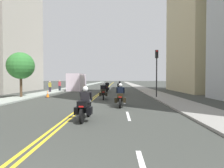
{
  "coord_description": "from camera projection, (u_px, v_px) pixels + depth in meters",
  "views": [
    {
      "loc": [
        2.41,
        -1.8,
        1.93
      ],
      "look_at": [
        1.74,
        20.24,
        1.34
      ],
      "focal_mm": 30.12,
      "sensor_mm": 36.0,
      "label": 1
    }
  ],
  "objects": [
    {
      "name": "centreline_yellow_outer",
      "position": [
        109.0,
        86.0,
        49.88
      ],
      "size": [
        0.12,
        132.0,
        0.01
      ],
      "primitive_type": "cube",
      "color": "yellow",
      "rests_on": "ground"
    },
    {
      "name": "building_right_1",
      "position": [
        207.0,
        30.0,
        28.63
      ],
      "size": [
        8.94,
        13.24,
        18.84
      ],
      "color": "tan",
      "rests_on": "ground"
    },
    {
      "name": "ground_plane",
      "position": [
        109.0,
        86.0,
        49.89
      ],
      "size": [
        264.0,
        264.0,
        0.0
      ],
      "primitive_type": "plane",
      "color": "#363935"
    },
    {
      "name": "parked_truck",
      "position": [
        77.0,
        83.0,
        32.15
      ],
      "size": [
        2.2,
        6.5,
        2.8
      ],
      "color": "#BBB0C6",
      "rests_on": "ground"
    },
    {
      "name": "motorcycle_2",
      "position": [
        103.0,
        92.0,
        17.73
      ],
      "size": [
        0.78,
        2.19,
        1.61
      ],
      "rotation": [
        0.0,
        0.0,
        0.06
      ],
      "color": "black",
      "rests_on": "ground"
    },
    {
      "name": "pedestrian_0",
      "position": [
        60.0,
        86.0,
        29.1
      ],
      "size": [
        0.37,
        0.5,
        1.75
      ],
      "rotation": [
        0.0,
        0.0,
        1.08
      ],
      "color": "#22252E",
      "rests_on": "ground"
    },
    {
      "name": "motorcycle_1",
      "position": [
        120.0,
        97.0,
        12.98
      ],
      "size": [
        0.78,
        2.11,
        1.63
      ],
      "rotation": [
        0.0,
        0.0,
        -0.04
      ],
      "color": "black",
      "rests_on": "ground"
    },
    {
      "name": "pedestrian_1",
      "position": [
        50.0,
        87.0,
        26.47
      ],
      "size": [
        0.49,
        0.23,
        1.64
      ],
      "rotation": [
        0.0,
        0.0,
        3.18
      ],
      "color": "#2B232F",
      "rests_on": "ground"
    },
    {
      "name": "traffic_light_near",
      "position": [
        157.0,
        65.0,
        18.83
      ],
      "size": [
        0.28,
        0.38,
        4.83
      ],
      "color": "black",
      "rests_on": "ground"
    },
    {
      "name": "motorcycle_3",
      "position": [
        120.0,
        89.0,
        22.83
      ],
      "size": [
        0.76,
        2.3,
        1.68
      ],
      "rotation": [
        0.0,
        0.0,
        0.0
      ],
      "color": "black",
      "rests_on": "ground"
    },
    {
      "name": "building_left_1",
      "position": [
        6.0,
        13.0,
        28.95
      ],
      "size": [
        6.56,
        12.4,
        24.09
      ],
      "color": "#ACA89C",
      "rests_on": "ground"
    },
    {
      "name": "motorcycle_0",
      "position": [
        85.0,
        106.0,
        8.72
      ],
      "size": [
        0.78,
        2.15,
        1.59
      ],
      "rotation": [
        0.0,
        0.0,
        -0.05
      ],
      "color": "black",
      "rests_on": "ground"
    },
    {
      "name": "street_tree_0",
      "position": [
        21.0,
        66.0,
        18.98
      ],
      "size": [
        2.69,
        2.69,
        4.62
      ],
      "color": "#483423",
      "rests_on": "ground"
    },
    {
      "name": "traffic_cone_1",
      "position": [
        48.0,
        94.0,
        19.59
      ],
      "size": [
        0.37,
        0.37,
        0.72
      ],
      "color": "black",
      "rests_on": "ground"
    },
    {
      "name": "centreline_yellow_inner",
      "position": [
        108.0,
        86.0,
        49.89
      ],
      "size": [
        0.12,
        132.0,
        0.01
      ],
      "primitive_type": "cube",
      "color": "yellow",
      "rests_on": "ground"
    },
    {
      "name": "motorcycle_4",
      "position": [
        107.0,
        88.0,
        27.73
      ],
      "size": [
        0.78,
        2.08,
        1.64
      ],
      "rotation": [
        0.0,
        0.0,
        -0.06
      ],
      "color": "black",
      "rests_on": "ground"
    },
    {
      "name": "sidewalk_left",
      "position": [
        82.0,
        86.0,
        50.1
      ],
      "size": [
        2.61,
        144.0,
        0.12
      ],
      "primitive_type": "cube",
      "color": "#939C94",
      "rests_on": "ground"
    },
    {
      "name": "lane_dashes_white",
      "position": [
        121.0,
        91.0,
        30.81
      ],
      "size": [
        0.14,
        56.4,
        0.01
      ],
      "color": "silver",
      "rests_on": "ground"
    },
    {
      "name": "sidewalk_right",
      "position": [
        136.0,
        86.0,
        49.66
      ],
      "size": [
        2.61,
        144.0,
        0.12
      ],
      "primitive_type": "cube",
      "color": "gray",
      "rests_on": "ground"
    }
  ]
}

